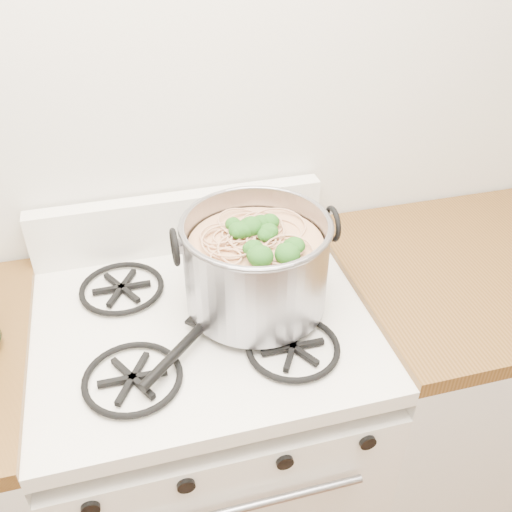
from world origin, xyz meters
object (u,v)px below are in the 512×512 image
object	(u,v)px
gas_range	(212,445)
spatula	(215,313)
glass_bowl	(249,232)
stock_pot	(256,265)

from	to	relation	value
gas_range	spatula	bearing A→B (deg)	-37.00
glass_bowl	gas_range	bearing A→B (deg)	-123.31
gas_range	spatula	world-z (taller)	spatula
gas_range	glass_bowl	world-z (taller)	glass_bowl
spatula	glass_bowl	xyz separation A→B (m)	(0.15, 0.30, 0.00)
stock_pot	glass_bowl	xyz separation A→B (m)	(0.05, 0.27, -0.09)
gas_range	stock_pot	distance (m)	0.60
stock_pot	spatula	world-z (taller)	stock_pot
stock_pot	spatula	bearing A→B (deg)	-163.86
gas_range	glass_bowl	distance (m)	0.60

